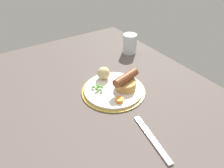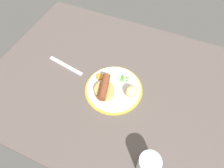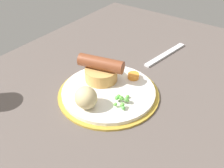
# 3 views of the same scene
# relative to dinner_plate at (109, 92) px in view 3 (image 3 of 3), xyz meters

# --- Properties ---
(dining_table) EXTENTS (1.10, 0.80, 0.03)m
(dining_table) POSITION_rel_dinner_plate_xyz_m (-0.01, -0.03, -0.02)
(dining_table) COLOR #564C47
(dining_table) RESTS_ON ground
(dinner_plate) EXTENTS (0.24, 0.24, 0.01)m
(dinner_plate) POSITION_rel_dinner_plate_xyz_m (0.00, 0.00, 0.00)
(dinner_plate) COLOR #B79333
(dinner_plate) RESTS_ON dining_table
(sausage_pudding) EXTENTS (0.08, 0.12, 0.06)m
(sausage_pudding) POSITION_rel_dinner_plate_xyz_m (0.02, 0.04, 0.03)
(sausage_pudding) COLOR tan
(sausage_pudding) RESTS_ON dinner_plate
(pea_pile) EXTENTS (0.05, 0.04, 0.02)m
(pea_pile) POSITION_rel_dinner_plate_xyz_m (-0.02, -0.05, 0.02)
(pea_pile) COLOR #5EB247
(pea_pile) RESTS_ON dinner_plate
(potato_chunk_0) EXTENTS (0.06, 0.06, 0.05)m
(potato_chunk_0) POSITION_rel_dinner_plate_xyz_m (-0.08, 0.00, 0.03)
(potato_chunk_0) COLOR #CCB77F
(potato_chunk_0) RESTS_ON dinner_plate
(carrot_slice_0) EXTENTS (0.04, 0.04, 0.01)m
(carrot_slice_0) POSITION_rel_dinner_plate_xyz_m (0.07, -0.02, 0.01)
(carrot_slice_0) COLOR orange
(carrot_slice_0) RESTS_ON dinner_plate
(fork) EXTENTS (0.18, 0.05, 0.01)m
(fork) POSITION_rel_dinner_plate_xyz_m (0.25, -0.03, -0.00)
(fork) COLOR silver
(fork) RESTS_ON dining_table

